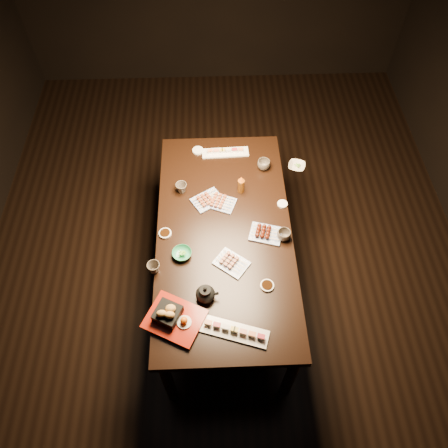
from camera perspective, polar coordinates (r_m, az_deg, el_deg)
The scene contains 23 objects.
ground at distance 3.67m, azimuth 0.21°, elevation -4.71°, with size 5.00×5.00×0.00m, color black.
dining_table at distance 3.23m, azimuth 0.03°, elevation -4.79°, with size 0.90×1.80×0.75m, color black.
sushi_platter_near at distance 2.56m, azimuth 1.36°, elevation -13.71°, with size 0.40×0.11×0.05m, color white, non-canonical shape.
sushi_platter_far at distance 3.37m, azimuth 0.17°, elevation 9.50°, with size 0.35×0.10×0.04m, color white, non-canonical shape.
yakitori_plate_center at distance 3.04m, azimuth -0.43°, elevation 2.98°, with size 0.20×0.14×0.05m, color #828EB6, non-canonical shape.
yakitori_plate_right at distance 2.76m, azimuth 0.99°, elevation -4.94°, with size 0.20×0.15×0.05m, color #828EB6, non-canonical shape.
yakitori_plate_left at distance 3.05m, azimuth -2.20°, elevation 3.35°, with size 0.21×0.15×0.05m, color #828EB6, non-canonical shape.
tsukune_plate at distance 2.89m, azimuth 5.50°, elevation -1.08°, with size 0.21×0.15×0.05m, color #828EB6, non-canonical shape.
edamame_bowl_green at distance 2.81m, azimuth -5.51°, elevation -3.90°, with size 0.13×0.13×0.04m, color #2F9261.
edamame_bowl_cream at distance 3.31m, azimuth 9.48°, elevation 7.46°, with size 0.12×0.12×0.03m, color beige.
tempura_tray at distance 2.57m, azimuth -6.55°, elevation -11.85°, with size 0.32×0.26×0.12m, color black, non-canonical shape.
teacup_near_left at distance 2.76m, azimuth -9.15°, elevation -5.67°, with size 0.08×0.08×0.08m, color #4E453C.
teacup_mid_right at distance 2.88m, azimuth 7.82°, elevation -1.43°, with size 0.09×0.09×0.07m, color #4E453C.
teacup_far_left at distance 3.11m, azimuth -5.58°, elevation 4.73°, with size 0.08×0.08×0.07m, color #4E453C.
teacup_far_right at distance 3.26m, azimuth 5.20°, elevation 7.73°, with size 0.09×0.09×0.07m, color #4E453C.
teapot at distance 2.62m, azimuth -2.45°, elevation -8.98°, with size 0.14×0.14×0.12m, color black, non-canonical shape.
condiment_bottle at distance 3.08m, azimuth 2.25°, elevation 5.23°, with size 0.05×0.05×0.15m, color #6A370E.
sauce_dish_west at distance 2.92m, azimuth -7.70°, elevation -1.23°, with size 0.09×0.09×0.01m, color white.
sauce_dish_east at distance 3.07m, azimuth 7.63°, elevation 2.61°, with size 0.07×0.07×0.01m, color white.
sauce_dish_se at distance 2.71m, azimuth 5.64°, elevation -8.00°, with size 0.09×0.09×0.02m, color white.
sauce_dish_nw at distance 3.40m, azimuth -3.42°, elevation 9.56°, with size 0.09×0.09×0.01m, color white.
chopsticks_near at distance 2.63m, azimuth -7.97°, elevation -12.44°, with size 0.20×0.02×0.01m, color black, non-canonical shape.
chopsticks_se at distance 2.58m, azimuth 0.69°, elevation -14.11°, with size 0.20×0.02×0.01m, color black, non-canonical shape.
Camera 1 is at (-0.08, -1.88, 3.15)m, focal length 35.00 mm.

